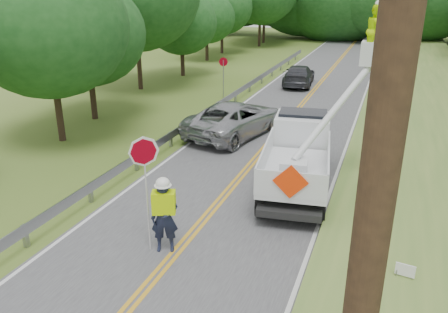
% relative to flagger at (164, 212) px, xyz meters
% --- Properties ---
extents(ground, '(140.00, 140.00, 0.00)m').
position_rel_flagger_xyz_m(ground, '(0.32, -2.22, -1.20)').
color(ground, '#44621A').
rests_on(ground, ground).
extents(road, '(7.20, 96.00, 0.03)m').
position_rel_flagger_xyz_m(road, '(0.32, 11.78, -1.19)').
color(road, '#454547').
rests_on(road, ground).
extents(guardrail, '(0.18, 48.00, 0.77)m').
position_rel_flagger_xyz_m(guardrail, '(-3.69, 12.69, -0.65)').
color(guardrail, gray).
rests_on(guardrail, ground).
extents(utility_poles, '(1.60, 43.30, 10.00)m').
position_rel_flagger_xyz_m(utility_poles, '(5.32, 14.79, 4.07)').
color(utility_poles, black).
rests_on(utility_poles, ground).
extents(tall_grass_verge, '(7.00, 96.00, 0.30)m').
position_rel_flagger_xyz_m(tall_grass_verge, '(7.42, 11.78, -1.05)').
color(tall_grass_verge, '#527630').
rests_on(tall_grass_verge, ground).
extents(treeline_left, '(10.20, 56.02, 10.33)m').
position_rel_flagger_xyz_m(treeline_left, '(-10.57, 26.19, 4.30)').
color(treeline_left, '#332319').
rests_on(treeline_left, ground).
extents(flagger, '(1.18, 0.78, 3.33)m').
position_rel_flagger_xyz_m(flagger, '(0.00, 0.00, 0.00)').
color(flagger, '#191E33').
rests_on(flagger, road).
extents(bucket_truck, '(3.95, 6.61, 6.34)m').
position_rel_flagger_xyz_m(bucket_truck, '(2.61, 6.26, 0.27)').
color(bucket_truck, black).
rests_on(bucket_truck, road).
extents(suv_silver, '(4.10, 6.48, 1.67)m').
position_rel_flagger_xyz_m(suv_silver, '(-1.59, 10.42, -0.35)').
color(suv_silver, '#A3A5A9').
rests_on(suv_silver, road).
extents(suv_darkgrey, '(2.51, 5.16, 1.45)m').
position_rel_flagger_xyz_m(suv_darkgrey, '(-1.05, 23.06, -0.46)').
color(suv_darkgrey, '#37383E').
rests_on(suv_darkgrey, road).
extents(stop_sign_permanent, '(0.56, 0.15, 2.68)m').
position_rel_flagger_xyz_m(stop_sign_permanent, '(-4.72, 17.14, 0.59)').
color(stop_sign_permanent, gray).
rests_on(stop_sign_permanent, ground).
extents(yard_sign, '(0.46, 0.10, 0.67)m').
position_rel_flagger_xyz_m(yard_sign, '(6.22, 0.56, -0.72)').
color(yard_sign, white).
rests_on(yard_sign, ground).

